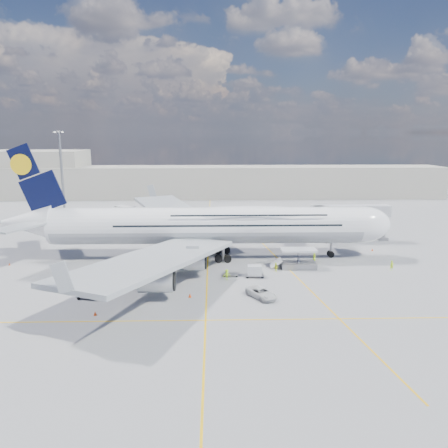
{
  "coord_description": "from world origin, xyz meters",
  "views": [
    {
      "loc": [
        1.06,
        -75.09,
        24.86
      ],
      "look_at": [
        3.22,
        8.0,
        7.42
      ],
      "focal_mm": 35.0,
      "sensor_mm": 36.0,
      "label": 1
    }
  ],
  "objects_px": {
    "airliner": "(209,225)",
    "crew_nose": "(392,265)",
    "crew_van": "(314,257)",
    "cone_wing_left_outer": "(156,225)",
    "dolly_back": "(87,271)",
    "cone_wing_right_inner": "(190,295)",
    "dolly_row_b": "(88,296)",
    "dolly_nose_far": "(255,271)",
    "catering_truck_outer": "(128,215)",
    "cone_tail": "(9,264)",
    "baggage_tug": "(126,285)",
    "crew_tug": "(227,275)",
    "jet_bridge": "(340,214)",
    "dolly_row_a": "(148,275)",
    "light_mast": "(62,176)",
    "cone_wing_left_inner": "(202,248)",
    "service_van": "(261,293)",
    "dolly_row_c": "(158,285)",
    "cone_nose": "(372,250)",
    "dolly_nose_near": "(230,274)",
    "cone_wing_right_outer": "(95,313)",
    "crew_wing": "(129,277)",
    "catering_truck_inner": "(198,227)",
    "cargo_loader": "(297,261)",
    "crew_loader": "(276,267)"
  },
  "relations": [
    {
      "from": "jet_bridge",
      "to": "crew_nose",
      "type": "distance_m",
      "value": 21.22
    },
    {
      "from": "dolly_row_a",
      "to": "dolly_back",
      "type": "height_order",
      "value": "dolly_row_a"
    },
    {
      "from": "dolly_row_b",
      "to": "dolly_nose_far",
      "type": "xyz_separation_m",
      "value": [
        26.45,
        9.41,
        0.77
      ]
    },
    {
      "from": "catering_truck_outer",
      "to": "dolly_row_b",
      "type": "bearing_deg",
      "value": -51.74
    },
    {
      "from": "cone_tail",
      "to": "crew_loader",
      "type": "bearing_deg",
      "value": -6.05
    },
    {
      "from": "cone_tail",
      "to": "jet_bridge",
      "type": "bearing_deg",
      "value": 12.49
    },
    {
      "from": "dolly_back",
      "to": "catering_truck_outer",
      "type": "height_order",
      "value": "catering_truck_outer"
    },
    {
      "from": "airliner",
      "to": "crew_nose",
      "type": "xyz_separation_m",
      "value": [
        33.67,
        -9.01,
        -5.94
      ]
    },
    {
      "from": "dolly_row_a",
      "to": "cone_wing_left_outer",
      "type": "bearing_deg",
      "value": 77.61
    },
    {
      "from": "dolly_nose_far",
      "to": "cone_wing_right_outer",
      "type": "bearing_deg",
      "value": -144.34
    },
    {
      "from": "jet_bridge",
      "to": "dolly_nose_far",
      "type": "height_order",
      "value": "jet_bridge"
    },
    {
      "from": "service_van",
      "to": "crew_tug",
      "type": "height_order",
      "value": "crew_tug"
    },
    {
      "from": "dolly_nose_far",
      "to": "cone_wing_left_inner",
      "type": "relative_size",
      "value": 6.14
    },
    {
      "from": "dolly_nose_far",
      "to": "dolly_row_c",
      "type": "bearing_deg",
      "value": -163.04
    },
    {
      "from": "cargo_loader",
      "to": "cone_wing_right_inner",
      "type": "distance_m",
      "value": 24.16
    },
    {
      "from": "crew_van",
      "to": "cone_wing_right_inner",
      "type": "relative_size",
      "value": 2.41
    },
    {
      "from": "crew_wing",
      "to": "cone_wing_left_inner",
      "type": "distance_m",
      "value": 24.13
    },
    {
      "from": "crew_nose",
      "to": "crew_van",
      "type": "bearing_deg",
      "value": 141.31
    },
    {
      "from": "crew_nose",
      "to": "cone_nose",
      "type": "height_order",
      "value": "crew_nose"
    },
    {
      "from": "dolly_back",
      "to": "cone_wing_right_inner",
      "type": "relative_size",
      "value": 4.52
    },
    {
      "from": "dolly_row_c",
      "to": "catering_truck_outer",
      "type": "bearing_deg",
      "value": 129.08
    },
    {
      "from": "cone_wing_right_inner",
      "to": "dolly_back",
      "type": "bearing_deg",
      "value": 147.27
    },
    {
      "from": "jet_bridge",
      "to": "cone_wing_left_outer",
      "type": "relative_size",
      "value": 37.36
    },
    {
      "from": "light_mast",
      "to": "dolly_row_c",
      "type": "height_order",
      "value": "light_mast"
    },
    {
      "from": "cone_wing_left_outer",
      "to": "cone_tail",
      "type": "distance_m",
      "value": 42.71
    },
    {
      "from": "dolly_row_a",
      "to": "catering_truck_outer",
      "type": "height_order",
      "value": "catering_truck_outer"
    },
    {
      "from": "cone_wing_right_outer",
      "to": "cone_wing_left_outer",
      "type": "bearing_deg",
      "value": 89.26
    },
    {
      "from": "baggage_tug",
      "to": "crew_tug",
      "type": "xyz_separation_m",
      "value": [
        16.58,
        3.77,
        0.29
      ]
    },
    {
      "from": "light_mast",
      "to": "crew_tug",
      "type": "relative_size",
      "value": 13.39
    },
    {
      "from": "dolly_nose_far",
      "to": "cone_wing_left_inner",
      "type": "height_order",
      "value": "dolly_nose_far"
    },
    {
      "from": "dolly_nose_near",
      "to": "catering_truck_outer",
      "type": "height_order",
      "value": "catering_truck_outer"
    },
    {
      "from": "catering_truck_outer",
      "to": "cone_wing_left_inner",
      "type": "relative_size",
      "value": 15.13
    },
    {
      "from": "jet_bridge",
      "to": "crew_van",
      "type": "bearing_deg",
      "value": -123.02
    },
    {
      "from": "crew_van",
      "to": "dolly_back",
      "type": "bearing_deg",
      "value": 77.35
    },
    {
      "from": "cone_nose",
      "to": "baggage_tug",
      "type": "bearing_deg",
      "value": -155.68
    },
    {
      "from": "cone_wing_right_outer",
      "to": "jet_bridge",
      "type": "bearing_deg",
      "value": 40.73
    },
    {
      "from": "airliner",
      "to": "light_mast",
      "type": "distance_m",
      "value": 53.72
    },
    {
      "from": "dolly_nose_near",
      "to": "crew_van",
      "type": "height_order",
      "value": "crew_van"
    },
    {
      "from": "dolly_row_b",
      "to": "crew_wing",
      "type": "height_order",
      "value": "crew_wing"
    },
    {
      "from": "cone_nose",
      "to": "cone_wing_left_inner",
      "type": "xyz_separation_m",
      "value": [
        -36.52,
        2.49,
        0.01
      ]
    },
    {
      "from": "catering_truck_inner",
      "to": "cone_nose",
      "type": "height_order",
      "value": "catering_truck_inner"
    },
    {
      "from": "crew_tug",
      "to": "jet_bridge",
      "type": "bearing_deg",
      "value": 34.35
    },
    {
      "from": "light_mast",
      "to": "cone_wing_left_inner",
      "type": "xyz_separation_m",
      "value": [
        38.74,
        -28.03,
        -12.94
      ]
    },
    {
      "from": "crew_wing",
      "to": "cone_wing_left_outer",
      "type": "height_order",
      "value": "crew_wing"
    },
    {
      "from": "dolly_back",
      "to": "baggage_tug",
      "type": "distance_m",
      "value": 11.8
    },
    {
      "from": "crew_tug",
      "to": "cone_wing_left_inner",
      "type": "height_order",
      "value": "crew_tug"
    },
    {
      "from": "cargo_loader",
      "to": "dolly_row_a",
      "type": "relative_size",
      "value": 2.33
    },
    {
      "from": "dolly_row_a",
      "to": "airliner",
      "type": "bearing_deg",
      "value": 35.28
    },
    {
      "from": "service_van",
      "to": "crew_van",
      "type": "bearing_deg",
      "value": 25.31
    },
    {
      "from": "crew_van",
      "to": "cone_wing_left_outer",
      "type": "height_order",
      "value": "crew_van"
    }
  ]
}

